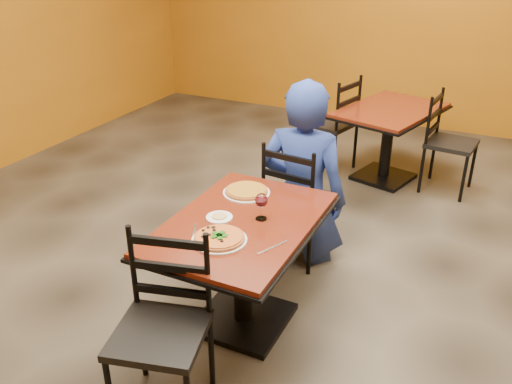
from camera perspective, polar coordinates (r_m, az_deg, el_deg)
The scene contains 18 objects.
floor at distance 3.94m, azimuth 1.97°, elevation -9.45°, with size 7.00×8.00×0.01m, color black.
wall_back at distance 7.11m, azimuth 16.08°, elevation 18.66°, with size 7.00×0.01×3.00m, color #AC6813.
table_main at distance 3.26m, azimuth -1.47°, elevation -6.05°, with size 0.83×1.23×0.75m.
table_second at distance 5.47m, azimuth 14.01°, elevation 6.71°, with size 1.06×1.32×0.75m.
chair_main_near at distance 2.77m, azimuth -10.28°, elevation -14.84°, with size 0.44×0.44×0.98m, color black, non-canonical shape.
chair_main_far at distance 4.02m, azimuth 4.63°, elevation -0.83°, with size 0.43×0.43×0.96m, color black, non-canonical shape.
chair_second_left at distance 5.63m, azimuth 7.89°, elevation 7.24°, with size 0.45×0.45×1.01m, color black, non-canonical shape.
chair_second_right at distance 5.42m, azimuth 20.19°, elevation 4.84°, with size 0.43×0.43×0.96m, color black, non-canonical shape.
diner at distance 3.95m, azimuth 5.10°, elevation 2.15°, with size 0.67×0.44×1.40m, color navy.
plate_main at distance 2.96m, azimuth -3.94°, elevation -5.14°, with size 0.31×0.31×0.01m, color white.
pizza_main at distance 2.96m, azimuth -3.95°, elevation -4.87°, with size 0.28×0.28×0.02m, color maroon.
plate_far at distance 3.49m, azimuth -1.03°, elevation -0.07°, with size 0.31×0.31×0.01m, color white.
pizza_far at distance 3.48m, azimuth -1.03°, elevation 0.17°, with size 0.28×0.28×0.02m, color gold.
side_plate at distance 3.19m, azimuth -3.95°, elevation -2.72°, with size 0.16×0.16×0.01m, color white.
dip at distance 3.19m, azimuth -3.95°, elevation -2.58°, with size 0.09×0.09×0.01m, color tan.
wine_glass at distance 3.14m, azimuth 0.57°, elevation -1.45°, with size 0.08×0.08×0.18m, color white, non-canonical shape.
fork at distance 3.06m, azimuth -6.60°, elevation -4.30°, with size 0.01×0.19×0.00m, color silver.
knife at distance 2.90m, azimuth 1.76°, elevation -5.97°, with size 0.01×0.21×0.00m, color silver.
Camera 1 is at (1.27, -2.96, 2.28)m, focal length 37.37 mm.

